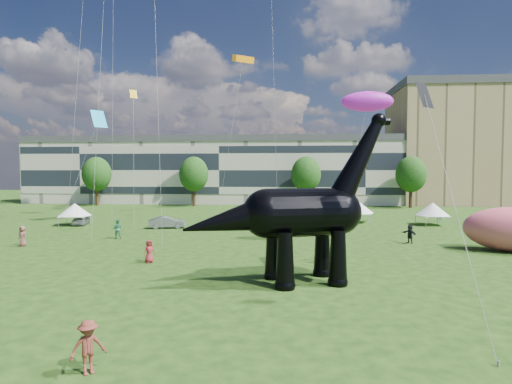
{
  "coord_description": "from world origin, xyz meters",
  "views": [
    {
      "loc": [
        5.12,
        -22.48,
        6.6
      ],
      "look_at": [
        2.72,
        8.0,
        5.0
      ],
      "focal_mm": 30.0,
      "sensor_mm": 36.0,
      "label": 1
    }
  ],
  "objects": [
    {
      "name": "car_grey",
      "position": [
        -8.63,
        24.47,
        0.67
      ],
      "size": [
        4.3,
        2.45,
        1.34
      ],
      "primitive_type": "imported",
      "rotation": [
        0.0,
        0.0,
        1.84
      ],
      "color": "slate",
      "rests_on": "ground"
    },
    {
      "name": "tree_mid_right",
      "position": [
        8.0,
        53.0,
        6.29
      ],
      "size": [
        5.2,
        5.2,
        9.44
      ],
      "color": "#382314",
      "rests_on": "ground"
    },
    {
      "name": "tree_mid_left",
      "position": [
        -12.0,
        53.0,
        6.29
      ],
      "size": [
        5.2,
        5.2,
        9.44
      ],
      "color": "#382314",
      "rests_on": "ground"
    },
    {
      "name": "car_white",
      "position": [
        3.52,
        29.11,
        0.72
      ],
      "size": [
        5.27,
        2.62,
        1.43
      ],
      "primitive_type": "imported",
      "rotation": [
        0.0,
        0.0,
        1.52
      ],
      "color": "white",
      "rests_on": "ground"
    },
    {
      "name": "apartment_block",
      "position": [
        40.0,
        65.0,
        11.0
      ],
      "size": [
        28.0,
        18.0,
        22.0
      ],
      "primitive_type": "cube",
      "color": "tan",
      "rests_on": "ground"
    },
    {
      "name": "tree_far_left",
      "position": [
        -30.0,
        53.0,
        6.29
      ],
      "size": [
        5.2,
        5.2,
        9.44
      ],
      "color": "#382314",
      "rests_on": "ground"
    },
    {
      "name": "kites",
      "position": [
        4.87,
        22.94,
        20.34
      ],
      "size": [
        56.48,
        49.35,
        26.95
      ],
      "color": "red",
      "rests_on": "ground"
    },
    {
      "name": "tree_far_right",
      "position": [
        26.0,
        53.0,
        6.29
      ],
      "size": [
        5.2,
        5.2,
        9.44
      ],
      "color": "#382314",
      "rests_on": "ground"
    },
    {
      "name": "gazebo_near",
      "position": [
        13.64,
        31.78,
        1.92
      ],
      "size": [
        4.78,
        4.78,
        2.73
      ],
      "rotation": [
        0.0,
        0.0,
        -0.26
      ],
      "color": "white",
      "rests_on": "ground"
    },
    {
      "name": "gazebo_far",
      "position": [
        22.11,
        29.67,
        1.88
      ],
      "size": [
        4.31,
        4.31,
        2.68
      ],
      "rotation": [
        0.0,
        0.0,
        0.13
      ],
      "color": "silver",
      "rests_on": "ground"
    },
    {
      "name": "dinosaur_sculpture",
      "position": [
        5.5,
        2.33,
        3.93
      ],
      "size": [
        12.6,
        5.74,
        10.4
      ],
      "rotation": [
        0.0,
        0.0,
        0.32
      ],
      "color": "black",
      "rests_on": "ground"
    },
    {
      "name": "terrace_row",
      "position": [
        -8.0,
        62.0,
        6.0
      ],
      "size": [
        78.0,
        11.0,
        12.0
      ],
      "primitive_type": "cube",
      "color": "beige",
      "rests_on": "ground"
    },
    {
      "name": "car_silver",
      "position": [
        -19.76,
        26.69,
        0.67
      ],
      "size": [
        2.44,
        4.21,
        1.35
      ],
      "primitive_type": "imported",
      "rotation": [
        0.0,
        0.0,
        0.23
      ],
      "color": "silver",
      "rests_on": "ground"
    },
    {
      "name": "ground",
      "position": [
        0.0,
        0.0,
        0.0
      ],
      "size": [
        220.0,
        220.0,
        0.0
      ],
      "primitive_type": "plane",
      "color": "#16330C",
      "rests_on": "ground"
    },
    {
      "name": "inflatable_pink",
      "position": [
        22.97,
        13.16,
        1.81
      ],
      "size": [
        8.04,
        6.02,
        3.61
      ],
      "primitive_type": "ellipsoid",
      "rotation": [
        0.0,
        0.0,
        -0.38
      ],
      "color": "#E65970",
      "rests_on": "ground"
    },
    {
      "name": "gazebo_left",
      "position": [
        -20.39,
        26.32,
        1.83
      ],
      "size": [
        4.29,
        4.29,
        2.6
      ],
      "rotation": [
        0.0,
        0.0,
        0.17
      ],
      "color": "white",
      "rests_on": "ground"
    },
    {
      "name": "visitors",
      "position": [
        2.08,
        13.13,
        0.89
      ],
      "size": [
        42.75,
        43.68,
        1.87
      ],
      "color": "navy",
      "rests_on": "ground"
    },
    {
      "name": "car_dark",
      "position": [
        5.95,
        26.34,
        0.73
      ],
      "size": [
        4.07,
        5.39,
        1.45
      ],
      "primitive_type": "imported",
      "rotation": [
        0.0,
        0.0,
        -0.47
      ],
      "color": "#595960",
      "rests_on": "ground"
    }
  ]
}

